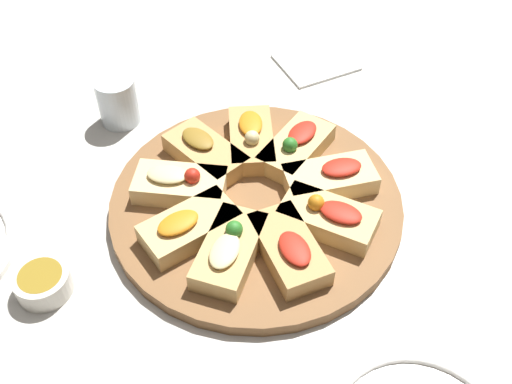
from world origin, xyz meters
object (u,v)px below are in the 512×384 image
Objects in this scene: serving_board at (256,204)px; water_glass at (118,101)px; napkin_stack at (316,61)px; dipping_bowl at (43,282)px.

water_glass is (0.17, -0.24, 0.03)m from serving_board.
dipping_bowl reaches higher than napkin_stack.
serving_board is 0.30m from dipping_bowl.
water_glass reaches higher than serving_board.
serving_board is 0.29m from water_glass.
dipping_bowl is (0.47, 0.38, 0.01)m from napkin_stack.
napkin_stack is at bearing -141.18° from dipping_bowl.
serving_board is at bearing 125.09° from water_glass.
serving_board is 5.83× the size of dipping_bowl.
napkin_stack is 1.82× the size of dipping_bowl.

